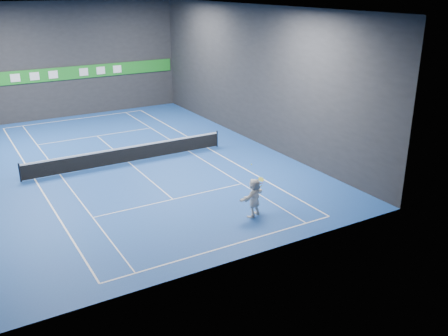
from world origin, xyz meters
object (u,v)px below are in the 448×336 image
player (254,197)px  tennis_racket (260,182)px  tennis_ball (251,164)px  tennis_net (128,154)px

player → tennis_racket: size_ratio=3.26×
player → tennis_ball: size_ratio=30.08×
tennis_ball → tennis_net: 10.32m
tennis_net → tennis_racket: size_ratio=21.81×
tennis_net → tennis_racket: (2.84, -9.98, 1.09)m
tennis_net → tennis_ball: bearing=-76.2°
tennis_ball → tennis_net: tennis_ball is taller
tennis_ball → tennis_racket: 0.99m
tennis_racket → player: bearing=-172.4°
player → tennis_racket: (0.36, 0.05, 0.70)m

